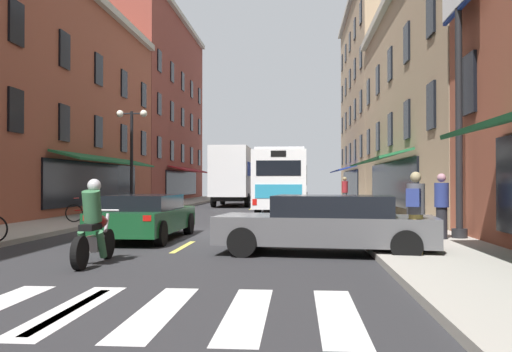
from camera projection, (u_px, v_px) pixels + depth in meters
name	position (u px, v px, depth m)	size (l,w,h in m)	color
ground_plane	(207.00, 235.00, 16.58)	(34.80, 80.00, 0.10)	#28282B
lane_centre_dashes	(206.00, 234.00, 16.33)	(0.14, 73.90, 0.01)	#DBCC4C
crosswalk_near	(71.00, 309.00, 6.61)	(7.10, 2.80, 0.01)	silver
sidewalk_left	(26.00, 230.00, 17.04)	(3.00, 80.00, 0.14)	#A39E93
sidewalk_right	(399.00, 233.00, 16.12)	(3.00, 80.00, 0.14)	#A39E93
billboard_sign	(458.00, 22.00, 13.97)	(0.40, 2.65, 7.53)	black
transit_bus	(284.00, 180.00, 29.82)	(2.78, 11.21, 3.28)	white
box_truck	(233.00, 177.00, 36.28)	(2.49, 7.48, 3.94)	white
sedan_near	(327.00, 224.00, 11.77)	(4.95, 2.40, 1.30)	#515154
sedan_mid	(250.00, 192.00, 48.12)	(2.08, 4.38, 1.49)	#515154
sedan_far	(145.00, 216.00, 14.83)	(2.02, 4.59, 1.24)	#144723
motorcycle_rider	(94.00, 228.00, 10.28)	(0.62, 2.07, 1.66)	black
bicycle_near	(88.00, 212.00, 19.46)	(1.71, 0.48, 0.91)	black
pedestrian_near	(416.00, 211.00, 10.68)	(0.43, 0.53, 1.67)	#B29947
pedestrian_mid	(345.00, 192.00, 31.01)	(0.36, 0.36, 1.80)	#4C4C51
pedestrian_far	(442.00, 205.00, 13.64)	(0.36, 0.36, 1.68)	black
street_lamp_twin	(132.00, 156.00, 24.03)	(1.42, 0.32, 4.75)	black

